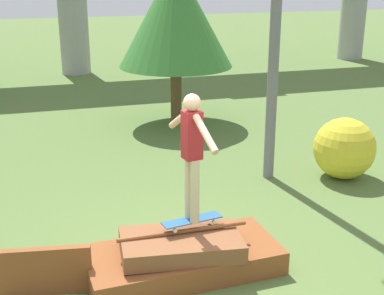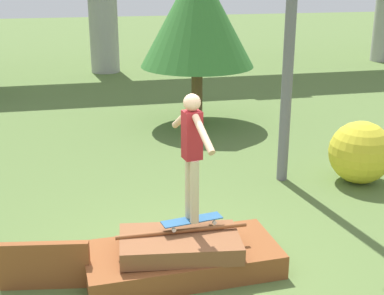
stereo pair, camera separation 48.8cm
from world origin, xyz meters
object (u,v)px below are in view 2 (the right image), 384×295
Objects in this scene: skater at (192,148)px; tree_behind_right at (197,14)px; bush_yellow_flowering at (360,152)px; skateboard at (192,220)px.

skater is 7.22m from tree_behind_right.
tree_behind_right reaches higher than skater.
bush_yellow_flowering is (3.76, 2.29, -1.12)m from skater.
tree_behind_right reaches higher than skateboard.
tree_behind_right reaches higher than bush_yellow_flowering.
skateboard is 4.41m from bush_yellow_flowering.
tree_behind_right is (1.69, 6.94, 2.09)m from skateboard.
tree_behind_right is at bearing 76.33° from skateboard.
tree_behind_right is 3.45× the size of bush_yellow_flowering.
skateboard is 7.44m from tree_behind_right.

